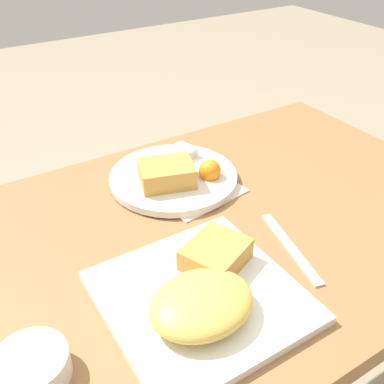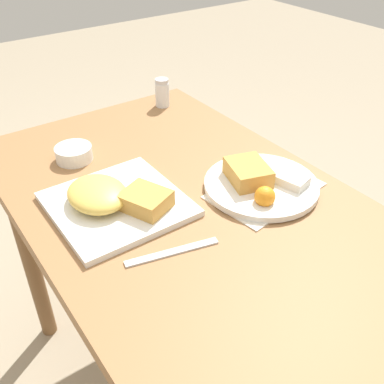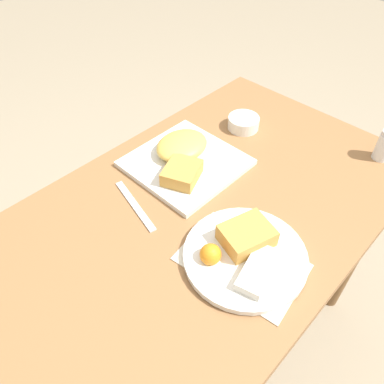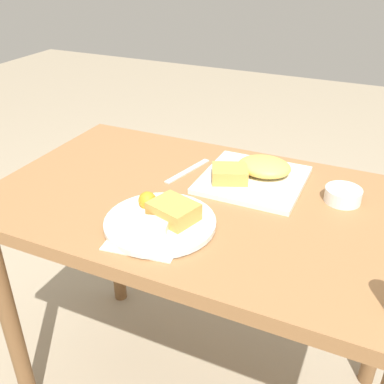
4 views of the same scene
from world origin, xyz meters
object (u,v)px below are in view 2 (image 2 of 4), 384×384
(plate_oval_far, at_px, (260,182))
(butter_knife, at_px, (172,252))
(plate_square_near, at_px, (113,200))
(sauce_ramekin, at_px, (74,153))
(salt_shaker, at_px, (162,94))

(plate_oval_far, bearing_deg, butter_knife, -77.28)
(plate_square_near, xyz_separation_m, sauce_ramekin, (-0.23, 0.01, -0.00))
(plate_square_near, bearing_deg, butter_knife, 7.25)
(plate_square_near, xyz_separation_m, salt_shaker, (-0.38, 0.36, 0.02))
(plate_oval_far, height_order, salt_shaker, salt_shaker)
(plate_oval_far, relative_size, butter_knife, 1.41)
(plate_oval_far, relative_size, sauce_ramekin, 2.83)
(plate_oval_far, xyz_separation_m, sauce_ramekin, (-0.36, -0.29, 0.00))
(sauce_ramekin, relative_size, salt_shaker, 1.06)
(sauce_ramekin, relative_size, butter_knife, 0.50)
(butter_knife, bearing_deg, plate_oval_far, 26.37)
(plate_square_near, distance_m, plate_oval_far, 0.32)
(plate_square_near, height_order, salt_shaker, salt_shaker)
(sauce_ramekin, distance_m, salt_shaker, 0.38)
(plate_oval_far, distance_m, sauce_ramekin, 0.46)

